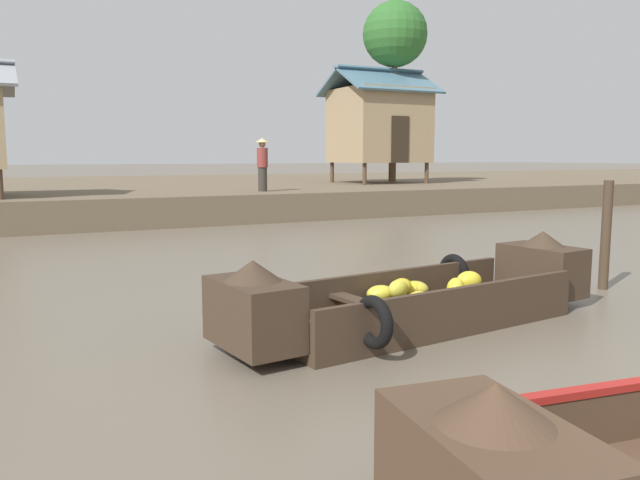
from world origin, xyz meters
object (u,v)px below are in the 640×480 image
at_px(palm_tree_near, 395,35).
at_px(vendor_person, 262,162).
at_px(mooring_post, 606,235).
at_px(banana_boat, 420,297).
at_px(stilt_house_right, 379,124).

bearing_deg(palm_tree_near, vendor_person, -152.86).
bearing_deg(mooring_post, banana_boat, -172.75).
bearing_deg(mooring_post, vendor_person, 92.06).
height_order(stilt_house_right, mooring_post, stilt_house_right).
xyz_separation_m(stilt_house_right, palm_tree_near, (0.70, -0.03, 3.56)).
relative_size(banana_boat, palm_tree_near, 0.68).
height_order(stilt_house_right, palm_tree_near, palm_tree_near).
distance_m(banana_boat, stilt_house_right, 19.48).
bearing_deg(banana_boat, stilt_house_right, 59.43).
xyz_separation_m(palm_tree_near, vendor_person, (-7.33, -3.76, -5.03)).
bearing_deg(stilt_house_right, palm_tree_near, -2.27).
distance_m(banana_boat, palm_tree_near, 20.64).
bearing_deg(mooring_post, stilt_house_right, 69.02).
height_order(banana_boat, vendor_person, vendor_person).
bearing_deg(banana_boat, palm_tree_near, 57.63).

